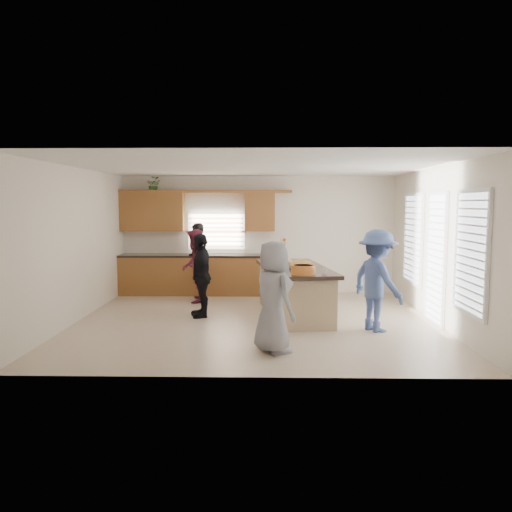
{
  "coord_description": "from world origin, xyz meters",
  "views": [
    {
      "loc": [
        0.2,
        -8.98,
        2.14
      ],
      "look_at": [
        0.01,
        0.46,
        1.15
      ],
      "focal_mm": 35.0,
      "sensor_mm": 36.0,
      "label": 1
    }
  ],
  "objects_px": {
    "woman_left_mid": "(195,266)",
    "woman_right_back": "(377,281)",
    "salad_bowl": "(303,269)",
    "woman_left_back": "(197,259)",
    "woman_left_front": "(201,275)",
    "woman_right_front": "(273,297)",
    "island": "(294,292)"
  },
  "relations": [
    {
      "from": "woman_left_front",
      "to": "salad_bowl",
      "type": "bearing_deg",
      "value": 48.09
    },
    {
      "from": "island",
      "to": "woman_left_back",
      "type": "distance_m",
      "value": 3.07
    },
    {
      "from": "island",
      "to": "woman_left_mid",
      "type": "bearing_deg",
      "value": 141.35
    },
    {
      "from": "woman_left_mid",
      "to": "woman_right_back",
      "type": "xyz_separation_m",
      "value": [
        3.41,
        -2.38,
        0.06
      ]
    },
    {
      "from": "woman_right_back",
      "to": "woman_right_front",
      "type": "xyz_separation_m",
      "value": [
        -1.76,
        -1.25,
        -0.05
      ]
    },
    {
      "from": "salad_bowl",
      "to": "woman_left_back",
      "type": "bearing_deg",
      "value": 125.15
    },
    {
      "from": "woman_left_mid",
      "to": "island",
      "type": "bearing_deg",
      "value": 60.29
    },
    {
      "from": "woman_left_mid",
      "to": "woman_right_front",
      "type": "relative_size",
      "value": 0.99
    },
    {
      "from": "woman_left_back",
      "to": "woman_right_front",
      "type": "bearing_deg",
      "value": -4.34
    },
    {
      "from": "woman_left_front",
      "to": "woman_right_back",
      "type": "xyz_separation_m",
      "value": [
        3.1,
        -1.01,
        0.06
      ]
    },
    {
      "from": "woman_left_front",
      "to": "woman_right_front",
      "type": "height_order",
      "value": "woman_right_front"
    },
    {
      "from": "woman_left_mid",
      "to": "woman_left_front",
      "type": "height_order",
      "value": "woman_left_mid"
    },
    {
      "from": "woman_left_back",
      "to": "salad_bowl",
      "type": "bearing_deg",
      "value": 9.89
    },
    {
      "from": "woman_left_front",
      "to": "woman_right_back",
      "type": "height_order",
      "value": "woman_right_back"
    },
    {
      "from": "island",
      "to": "woman_left_back",
      "type": "height_order",
      "value": "woman_left_back"
    },
    {
      "from": "woman_left_back",
      "to": "woman_right_back",
      "type": "distance_m",
      "value": 4.79
    },
    {
      "from": "woman_left_back",
      "to": "woman_left_front",
      "type": "bearing_deg",
      "value": -15.41
    },
    {
      "from": "salad_bowl",
      "to": "woman_right_back",
      "type": "relative_size",
      "value": 0.24
    },
    {
      "from": "woman_right_front",
      "to": "island",
      "type": "bearing_deg",
      "value": -43.06
    },
    {
      "from": "salad_bowl",
      "to": "woman_right_front",
      "type": "height_order",
      "value": "woman_right_front"
    },
    {
      "from": "woman_right_back",
      "to": "island",
      "type": "bearing_deg",
      "value": 21.04
    },
    {
      "from": "island",
      "to": "woman_left_back",
      "type": "relative_size",
      "value": 1.67
    },
    {
      "from": "island",
      "to": "woman_right_front",
      "type": "relative_size",
      "value": 1.75
    },
    {
      "from": "salad_bowl",
      "to": "woman_left_back",
      "type": "height_order",
      "value": "woman_left_back"
    },
    {
      "from": "woman_left_mid",
      "to": "woman_right_back",
      "type": "bearing_deg",
      "value": 56.12
    },
    {
      "from": "salad_bowl",
      "to": "woman_left_mid",
      "type": "xyz_separation_m",
      "value": [
        -2.17,
        2.3,
        -0.24
      ]
    },
    {
      "from": "woman_left_front",
      "to": "woman_right_back",
      "type": "bearing_deg",
      "value": 56.66
    },
    {
      "from": "woman_right_back",
      "to": "woman_right_front",
      "type": "distance_m",
      "value": 2.16
    },
    {
      "from": "woman_left_front",
      "to": "woman_right_front",
      "type": "relative_size",
      "value": 0.98
    },
    {
      "from": "salad_bowl",
      "to": "woman_right_back",
      "type": "bearing_deg",
      "value": -3.66
    },
    {
      "from": "salad_bowl",
      "to": "woman_right_front",
      "type": "xyz_separation_m",
      "value": [
        -0.52,
        -1.32,
        -0.23
      ]
    },
    {
      "from": "island",
      "to": "woman_right_front",
      "type": "distance_m",
      "value": 2.45
    }
  ]
}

